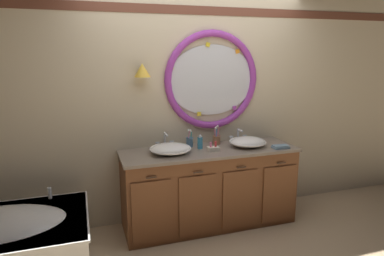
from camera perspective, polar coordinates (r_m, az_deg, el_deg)
ground_plane at (r=3.82m, az=3.50°, el=-17.18°), size 14.00×14.00×0.00m
back_wall_assembly at (r=3.91m, az=0.76°, el=4.20°), size 6.40×0.26×2.60m
vanity_counter at (r=3.86m, az=2.84°, el=-9.68°), size 1.91×0.63×0.86m
sink_basin_left at (r=3.55m, az=-3.59°, el=-3.43°), size 0.43×0.43×0.11m
sink_basin_right at (r=3.86m, az=9.18°, el=-2.27°), size 0.41×0.41×0.11m
faucet_set_left at (r=3.77m, az=-4.50°, el=-2.25°), size 0.21×0.15×0.18m
faucet_set_right at (r=4.06m, az=7.66°, el=-1.36°), size 0.22×0.14×0.16m
toothbrush_holder_left at (r=3.80m, az=-0.41°, el=-2.26°), size 0.08×0.08×0.20m
toothbrush_holder_right at (r=3.92m, az=4.09°, el=-1.87°), size 0.10×0.10×0.22m
soap_dispenser at (r=3.73m, az=1.34°, el=-2.42°), size 0.06×0.06×0.16m
folded_hand_towel at (r=3.88m, az=14.43°, el=-3.01°), size 0.18×0.11×0.03m
toiletry_basket at (r=3.66m, az=3.52°, el=-3.35°), size 0.12×0.08×0.10m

